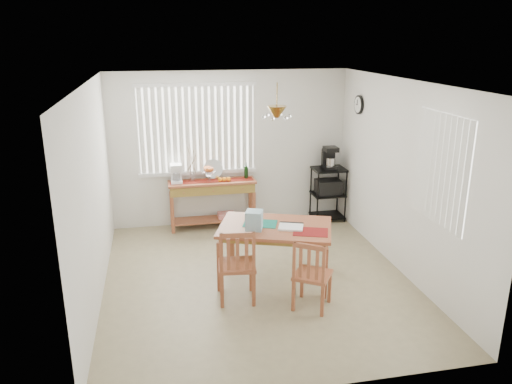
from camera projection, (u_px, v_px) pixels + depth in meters
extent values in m
cube|color=tan|center=(257.00, 279.00, 6.72)|extent=(4.00, 4.50, 0.01)
cube|color=white|center=(230.00, 148.00, 8.48)|extent=(4.00, 0.10, 2.60)
cube|color=white|center=(312.00, 264.00, 4.18)|extent=(4.00, 0.10, 2.60)
cube|color=white|center=(89.00, 196.00, 5.94)|extent=(0.10, 4.50, 2.60)
cube|color=white|center=(406.00, 178.00, 6.72)|extent=(0.10, 4.50, 2.60)
cube|color=white|center=(257.00, 78.00, 5.92)|extent=(4.00, 4.50, 0.10)
cube|color=white|center=(197.00, 129.00, 8.22)|extent=(1.90, 0.01, 1.40)
cube|color=white|center=(141.00, 132.00, 8.04)|extent=(0.07, 0.03, 1.40)
cube|color=white|center=(148.00, 131.00, 8.06)|extent=(0.07, 0.03, 1.40)
cube|color=white|center=(155.00, 131.00, 8.08)|extent=(0.07, 0.03, 1.40)
cube|color=white|center=(161.00, 131.00, 8.10)|extent=(0.07, 0.03, 1.40)
cube|color=white|center=(168.00, 131.00, 8.12)|extent=(0.07, 0.03, 1.40)
cube|color=white|center=(174.00, 130.00, 8.14)|extent=(0.07, 0.03, 1.40)
cube|color=white|center=(181.00, 130.00, 8.16)|extent=(0.07, 0.03, 1.40)
cube|color=white|center=(187.00, 130.00, 8.18)|extent=(0.07, 0.03, 1.40)
cube|color=white|center=(194.00, 130.00, 8.20)|extent=(0.07, 0.03, 1.40)
cube|color=white|center=(200.00, 129.00, 8.22)|extent=(0.07, 0.03, 1.40)
cube|color=white|center=(207.00, 129.00, 8.24)|extent=(0.07, 0.03, 1.40)
cube|color=white|center=(213.00, 129.00, 8.26)|extent=(0.07, 0.03, 1.40)
cube|color=white|center=(219.00, 129.00, 8.28)|extent=(0.07, 0.03, 1.40)
cube|color=white|center=(226.00, 129.00, 8.30)|extent=(0.07, 0.03, 1.40)
cube|color=white|center=(232.00, 128.00, 8.32)|extent=(0.07, 0.03, 1.40)
cube|color=white|center=(238.00, 128.00, 8.34)|extent=(0.07, 0.03, 1.40)
cube|color=white|center=(244.00, 128.00, 8.36)|extent=(0.07, 0.03, 1.40)
cube|color=white|center=(250.00, 128.00, 8.38)|extent=(0.07, 0.03, 1.40)
cube|color=white|center=(199.00, 173.00, 8.41)|extent=(1.98, 0.06, 0.06)
cube|color=white|center=(195.00, 85.00, 7.98)|extent=(1.98, 0.06, 0.06)
cube|color=white|center=(441.00, 170.00, 5.76)|extent=(0.01, 1.10, 1.30)
cube|color=white|center=(466.00, 181.00, 5.30)|extent=(0.03, 0.07, 1.30)
cube|color=white|center=(460.00, 179.00, 5.40)|extent=(0.03, 0.07, 1.30)
cube|color=white|center=(454.00, 176.00, 5.50)|extent=(0.03, 0.07, 1.30)
cube|color=white|center=(449.00, 173.00, 5.61)|extent=(0.03, 0.07, 1.30)
cube|color=white|center=(443.00, 171.00, 5.71)|extent=(0.03, 0.07, 1.30)
cube|color=white|center=(438.00, 168.00, 5.81)|extent=(0.03, 0.07, 1.30)
cube|color=white|center=(433.00, 166.00, 5.91)|extent=(0.03, 0.07, 1.30)
cube|color=white|center=(428.00, 164.00, 6.02)|extent=(0.03, 0.07, 1.30)
cube|color=white|center=(424.00, 162.00, 6.12)|extent=(0.03, 0.07, 1.30)
cube|color=white|center=(419.00, 160.00, 6.22)|extent=(0.03, 0.07, 1.30)
cylinder|color=black|center=(359.00, 105.00, 7.92)|extent=(0.04, 0.30, 0.30)
cylinder|color=white|center=(358.00, 105.00, 7.91)|extent=(0.01, 0.25, 0.25)
cylinder|color=brown|center=(277.00, 97.00, 5.97)|extent=(0.01, 0.01, 0.34)
cone|color=brown|center=(277.00, 112.00, 6.03)|extent=(0.24, 0.24, 0.14)
sphere|color=white|center=(289.00, 116.00, 6.08)|extent=(0.05, 0.05, 0.05)
sphere|color=white|center=(280.00, 115.00, 6.19)|extent=(0.05, 0.05, 0.05)
sphere|color=white|center=(268.00, 115.00, 6.16)|extent=(0.05, 0.05, 0.05)
sphere|color=white|center=(264.00, 117.00, 6.02)|extent=(0.05, 0.05, 0.05)
sphere|color=white|center=(273.00, 119.00, 5.90)|extent=(0.05, 0.05, 0.05)
sphere|color=white|center=(286.00, 118.00, 5.93)|extent=(0.05, 0.05, 0.05)
cube|color=#A45837|center=(212.00, 182.00, 8.31)|extent=(1.45, 0.41, 0.04)
cube|color=olive|center=(212.00, 188.00, 8.34)|extent=(1.40, 0.37, 0.15)
cube|color=#A45837|center=(173.00, 215.00, 8.17)|extent=(0.05, 0.05, 0.63)
cube|color=#A45837|center=(254.00, 210.00, 8.43)|extent=(0.05, 0.05, 0.63)
cube|color=#A45837|center=(172.00, 209.00, 8.47)|extent=(0.05, 0.05, 0.63)
cube|color=#A45837|center=(250.00, 204.00, 8.73)|extent=(0.05, 0.05, 0.63)
cube|color=#A45837|center=(213.00, 219.00, 8.51)|extent=(1.34, 0.35, 0.03)
cube|color=red|center=(226.00, 215.00, 8.53)|extent=(0.27, 0.20, 0.09)
cube|color=maroon|center=(212.00, 181.00, 8.30)|extent=(1.38, 0.22, 0.01)
cube|color=white|center=(177.00, 182.00, 8.18)|extent=(0.18, 0.22, 0.05)
cube|color=white|center=(176.00, 174.00, 8.22)|extent=(0.18, 0.07, 0.27)
cube|color=white|center=(176.00, 166.00, 8.09)|extent=(0.18, 0.20, 0.06)
cylinder|color=white|center=(176.00, 177.00, 8.13)|extent=(0.12, 0.12, 0.12)
cylinder|color=white|center=(209.00, 179.00, 8.26)|extent=(0.05, 0.05, 0.09)
cone|color=white|center=(209.00, 174.00, 8.24)|extent=(0.24, 0.24, 0.08)
sphere|color=red|center=(212.00, 169.00, 8.22)|extent=(0.07, 0.07, 0.07)
sphere|color=red|center=(210.00, 169.00, 8.26)|extent=(0.07, 0.07, 0.07)
sphere|color=red|center=(207.00, 169.00, 8.23)|extent=(0.07, 0.07, 0.07)
sphere|color=red|center=(207.00, 170.00, 8.18)|extent=(0.07, 0.07, 0.07)
sphere|color=red|center=(210.00, 170.00, 8.18)|extent=(0.07, 0.07, 0.07)
sphere|color=orange|center=(220.00, 180.00, 8.25)|extent=(0.07, 0.07, 0.07)
sphere|color=orange|center=(224.00, 179.00, 8.26)|extent=(0.07, 0.07, 0.07)
sphere|color=orange|center=(229.00, 179.00, 8.27)|extent=(0.07, 0.07, 0.07)
cylinder|color=silver|center=(213.00, 169.00, 8.41)|extent=(0.33, 0.08, 0.32)
cylinder|color=white|center=(192.00, 178.00, 8.26)|extent=(0.07, 0.07, 0.13)
cylinder|color=#4C3823|center=(192.00, 162.00, 8.18)|extent=(0.08, 0.04, 0.40)
cylinder|color=#4C3823|center=(192.00, 161.00, 8.18)|extent=(0.12, 0.05, 0.44)
cylinder|color=#4C3823|center=(192.00, 163.00, 8.19)|extent=(0.16, 0.07, 0.33)
cylinder|color=#4C3823|center=(192.00, 159.00, 8.17)|extent=(0.05, 0.02, 0.50)
cylinder|color=#4C3823|center=(192.00, 164.00, 8.19)|extent=(0.20, 0.09, 0.28)
cylinder|color=black|center=(246.00, 172.00, 8.42)|extent=(0.07, 0.07, 0.21)
cylinder|color=black|center=(246.00, 164.00, 8.38)|extent=(0.03, 0.03, 0.07)
cylinder|color=black|center=(318.00, 198.00, 8.52)|extent=(0.03, 0.03, 0.94)
cylinder|color=black|center=(346.00, 197.00, 8.62)|extent=(0.03, 0.03, 0.94)
cylinder|color=black|center=(311.00, 192.00, 8.90)|extent=(0.03, 0.03, 0.94)
cylinder|color=black|center=(338.00, 190.00, 8.99)|extent=(0.03, 0.03, 0.94)
cube|color=black|center=(329.00, 169.00, 8.62)|extent=(0.55, 0.44, 0.03)
cube|color=black|center=(328.00, 194.00, 8.76)|extent=(0.55, 0.44, 0.03)
cube|color=black|center=(327.00, 216.00, 8.88)|extent=(0.55, 0.44, 0.03)
cube|color=black|center=(328.00, 187.00, 8.72)|extent=(0.42, 0.33, 0.24)
cube|color=black|center=(330.00, 167.00, 8.59)|extent=(0.22, 0.26, 0.06)
cube|color=black|center=(328.00, 158.00, 8.63)|extent=(0.22, 0.09, 0.33)
cube|color=black|center=(330.00, 149.00, 8.49)|extent=(0.22, 0.24, 0.08)
cylinder|color=silver|center=(330.00, 162.00, 8.55)|extent=(0.14, 0.14, 0.14)
cube|color=#A45837|center=(275.00, 227.00, 6.48)|extent=(1.66, 1.35, 0.04)
cube|color=olive|center=(275.00, 231.00, 6.49)|extent=(1.53, 1.22, 0.06)
cube|color=#A45837|center=(220.00, 267.00, 6.31)|extent=(0.09, 0.09, 0.67)
cube|color=#A45837|center=(325.00, 273.00, 6.14)|extent=(0.09, 0.09, 0.67)
cube|color=#A45837|center=(232.00, 242.00, 7.07)|extent=(0.09, 0.09, 0.67)
cube|color=#A45837|center=(325.00, 247.00, 6.89)|extent=(0.09, 0.09, 0.67)
cube|color=#14725F|center=(260.00, 223.00, 6.55)|extent=(0.51, 0.43, 0.01)
cube|color=maroon|center=(311.00, 232.00, 6.27)|extent=(0.51, 0.43, 0.01)
cube|color=white|center=(291.00, 227.00, 6.39)|extent=(0.37, 0.33, 0.03)
cube|color=black|center=(292.00, 223.00, 6.52)|extent=(0.30, 0.13, 0.03)
cube|color=#8AB6C9|center=(254.00, 220.00, 6.33)|extent=(0.26, 0.26, 0.25)
cube|color=#A45837|center=(237.00, 265.00, 6.08)|extent=(0.49, 0.49, 0.04)
cube|color=#A45837|center=(251.00, 275.00, 6.35)|extent=(0.05, 0.05, 0.43)
cube|color=#A45837|center=(221.00, 276.00, 6.31)|extent=(0.05, 0.05, 0.43)
cube|color=#A45837|center=(254.00, 290.00, 5.98)|extent=(0.05, 0.05, 0.43)
cube|color=#A45837|center=(222.00, 291.00, 5.95)|extent=(0.05, 0.05, 0.43)
cube|color=#A45837|center=(254.00, 251.00, 5.82)|extent=(0.04, 0.04, 0.49)
cube|color=#A45837|center=(221.00, 253.00, 5.79)|extent=(0.04, 0.04, 0.49)
cube|color=#A45837|center=(237.00, 235.00, 5.74)|extent=(0.40, 0.07, 0.06)
cube|color=#A45837|center=(247.00, 254.00, 5.82)|extent=(0.04, 0.03, 0.39)
cube|color=#A45837|center=(238.00, 254.00, 5.81)|extent=(0.04, 0.03, 0.39)
cube|color=#A45837|center=(228.00, 254.00, 5.80)|extent=(0.04, 0.03, 0.39)
cube|color=#A45837|center=(312.00, 275.00, 5.91)|extent=(0.57, 0.57, 0.04)
cube|color=#A45837|center=(330.00, 287.00, 6.07)|extent=(0.05, 0.05, 0.40)
cube|color=#A45837|center=(302.00, 282.00, 6.20)|extent=(0.05, 0.05, 0.40)
cube|color=#A45837|center=(322.00, 301.00, 5.76)|extent=(0.05, 0.05, 0.40)
cube|color=#A45837|center=(294.00, 295.00, 5.88)|extent=(0.05, 0.05, 0.40)
cube|color=#A45837|center=(324.00, 265.00, 5.61)|extent=(0.05, 0.05, 0.45)
cube|color=#A45837|center=(294.00, 260.00, 5.74)|extent=(0.05, 0.05, 0.45)
cube|color=#A45837|center=(309.00, 247.00, 5.62)|extent=(0.33, 0.23, 0.06)
cube|color=#A45837|center=(317.00, 266.00, 5.65)|extent=(0.04, 0.04, 0.36)
cube|color=#A45837|center=(309.00, 264.00, 5.68)|extent=(0.04, 0.04, 0.36)
cube|color=#A45837|center=(301.00, 263.00, 5.72)|extent=(0.04, 0.04, 0.36)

